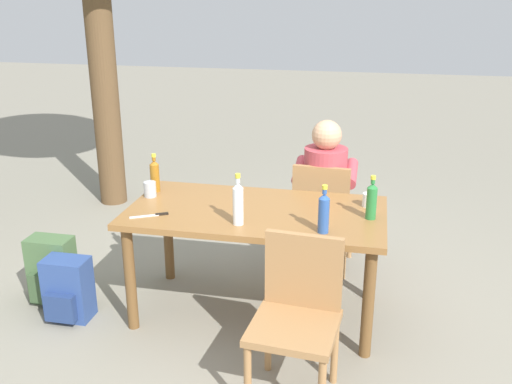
{
  "coord_description": "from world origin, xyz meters",
  "views": [
    {
      "loc": [
        0.7,
        -3.35,
        2.08
      ],
      "look_at": [
        0.0,
        0.0,
        0.86
      ],
      "focal_mm": 40.5,
      "sensor_mm": 36.0,
      "label": 1
    }
  ],
  "objects_px": {
    "chair_near_right": "(298,310)",
    "backpack_by_near_side": "(52,271)",
    "bottle_blue": "(324,212)",
    "cup_steel": "(150,189)",
    "person_in_white_shirt": "(326,185)",
    "dining_table": "(256,223)",
    "backpack_by_far_side": "(68,290)",
    "chair_far_right": "(323,211)",
    "cup_white": "(368,200)",
    "bottle_green": "(372,201)",
    "bottle_amber": "(155,175)",
    "table_knife": "(152,215)",
    "bottle_clear": "(238,203)"
  },
  "relations": [
    {
      "from": "bottle_green",
      "to": "chair_far_right",
      "type": "bearing_deg",
      "value": 115.93
    },
    {
      "from": "dining_table",
      "to": "bottle_clear",
      "type": "distance_m",
      "value": 0.35
    },
    {
      "from": "dining_table",
      "to": "table_knife",
      "type": "height_order",
      "value": "table_knife"
    },
    {
      "from": "chair_far_right",
      "to": "backpack_by_near_side",
      "type": "distance_m",
      "value": 2.0
    },
    {
      "from": "cup_white",
      "to": "backpack_by_near_side",
      "type": "relative_size",
      "value": 0.19
    },
    {
      "from": "chair_far_right",
      "to": "cup_white",
      "type": "relative_size",
      "value": 9.74
    },
    {
      "from": "backpack_by_far_side",
      "to": "cup_white",
      "type": "bearing_deg",
      "value": 15.66
    },
    {
      "from": "bottle_green",
      "to": "table_knife",
      "type": "distance_m",
      "value": 1.35
    },
    {
      "from": "chair_near_right",
      "to": "bottle_blue",
      "type": "bearing_deg",
      "value": 80.33
    },
    {
      "from": "backpack_by_far_side",
      "to": "chair_far_right",
      "type": "bearing_deg",
      "value": 33.97
    },
    {
      "from": "cup_white",
      "to": "table_knife",
      "type": "bearing_deg",
      "value": -161.35
    },
    {
      "from": "bottle_green",
      "to": "cup_steel",
      "type": "height_order",
      "value": "bottle_green"
    },
    {
      "from": "bottle_blue",
      "to": "chair_far_right",
      "type": "bearing_deg",
      "value": 95.2
    },
    {
      "from": "table_knife",
      "to": "cup_white",
      "type": "bearing_deg",
      "value": 18.65
    },
    {
      "from": "bottle_clear",
      "to": "bottle_amber",
      "type": "xyz_separation_m",
      "value": [
        -0.7,
        0.46,
        -0.02
      ]
    },
    {
      "from": "cup_white",
      "to": "backpack_by_near_side",
      "type": "height_order",
      "value": "cup_white"
    },
    {
      "from": "chair_near_right",
      "to": "backpack_by_near_side",
      "type": "xyz_separation_m",
      "value": [
        -1.79,
        0.58,
        -0.26
      ]
    },
    {
      "from": "chair_near_right",
      "to": "cup_steel",
      "type": "xyz_separation_m",
      "value": [
        -1.13,
        0.82,
        0.31
      ]
    },
    {
      "from": "table_knife",
      "to": "backpack_by_near_side",
      "type": "distance_m",
      "value": 0.96
    },
    {
      "from": "person_in_white_shirt",
      "to": "chair_near_right",
      "type": "bearing_deg",
      "value": -89.73
    },
    {
      "from": "person_in_white_shirt",
      "to": "backpack_by_far_side",
      "type": "distance_m",
      "value": 2.0
    },
    {
      "from": "chair_near_right",
      "to": "table_knife",
      "type": "xyz_separation_m",
      "value": [
        -0.99,
        0.49,
        0.26
      ]
    },
    {
      "from": "chair_near_right",
      "to": "bottle_blue",
      "type": "relative_size",
      "value": 3.02
    },
    {
      "from": "cup_white",
      "to": "table_knife",
      "type": "xyz_separation_m",
      "value": [
        -1.31,
        -0.44,
        -0.04
      ]
    },
    {
      "from": "dining_table",
      "to": "backpack_by_far_side",
      "type": "xyz_separation_m",
      "value": [
        -1.2,
        -0.33,
        -0.45
      ]
    },
    {
      "from": "cup_steel",
      "to": "cup_white",
      "type": "bearing_deg",
      "value": 4.4
    },
    {
      "from": "cup_white",
      "to": "bottle_blue",
      "type": "bearing_deg",
      "value": -117.12
    },
    {
      "from": "person_in_white_shirt",
      "to": "bottle_green",
      "type": "distance_m",
      "value": 0.93
    },
    {
      "from": "chair_far_right",
      "to": "bottle_green",
      "type": "height_order",
      "value": "bottle_green"
    },
    {
      "from": "person_in_white_shirt",
      "to": "cup_white",
      "type": "bearing_deg",
      "value": -62.42
    },
    {
      "from": "chair_near_right",
      "to": "person_in_white_shirt",
      "type": "height_order",
      "value": "person_in_white_shirt"
    },
    {
      "from": "bottle_green",
      "to": "cup_steel",
      "type": "bearing_deg",
      "value": 176.17
    },
    {
      "from": "bottle_blue",
      "to": "cup_steel",
      "type": "height_order",
      "value": "bottle_blue"
    },
    {
      "from": "dining_table",
      "to": "bottle_clear",
      "type": "xyz_separation_m",
      "value": [
        -0.06,
        -0.25,
        0.23
      ]
    },
    {
      "from": "backpack_by_near_side",
      "to": "cup_white",
      "type": "bearing_deg",
      "value": 9.41
    },
    {
      "from": "cup_steel",
      "to": "chair_near_right",
      "type": "bearing_deg",
      "value": -36.03
    },
    {
      "from": "dining_table",
      "to": "bottle_green",
      "type": "xyz_separation_m",
      "value": [
        0.72,
        -0.0,
        0.21
      ]
    },
    {
      "from": "table_knife",
      "to": "backpack_by_near_side",
      "type": "relative_size",
      "value": 0.47
    },
    {
      "from": "bottle_green",
      "to": "backpack_by_far_side",
      "type": "bearing_deg",
      "value": -170.47
    },
    {
      "from": "person_in_white_shirt",
      "to": "bottle_amber",
      "type": "xyz_separation_m",
      "value": [
        -1.13,
        -0.63,
        0.2
      ]
    },
    {
      "from": "bottle_clear",
      "to": "bottle_blue",
      "type": "bearing_deg",
      "value": -1.98
    },
    {
      "from": "bottle_clear",
      "to": "backpack_by_near_side",
      "type": "xyz_separation_m",
      "value": [
        -1.36,
        0.11,
        -0.65
      ]
    },
    {
      "from": "bottle_clear",
      "to": "bottle_amber",
      "type": "height_order",
      "value": "bottle_clear"
    },
    {
      "from": "chair_near_right",
      "to": "person_in_white_shirt",
      "type": "distance_m",
      "value": 1.57
    },
    {
      "from": "bottle_green",
      "to": "backpack_by_near_side",
      "type": "xyz_separation_m",
      "value": [
        -2.13,
        -0.14,
        -0.64
      ]
    },
    {
      "from": "person_in_white_shirt",
      "to": "bottle_blue",
      "type": "bearing_deg",
      "value": -85.61
    },
    {
      "from": "cup_white",
      "to": "backpack_by_far_side",
      "type": "distance_m",
      "value": 2.05
    },
    {
      "from": "bottle_green",
      "to": "backpack_by_far_side",
      "type": "height_order",
      "value": "bottle_green"
    },
    {
      "from": "dining_table",
      "to": "table_knife",
      "type": "distance_m",
      "value": 0.66
    },
    {
      "from": "bottle_blue",
      "to": "cup_steel",
      "type": "bearing_deg",
      "value": 163.14
    }
  ]
}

